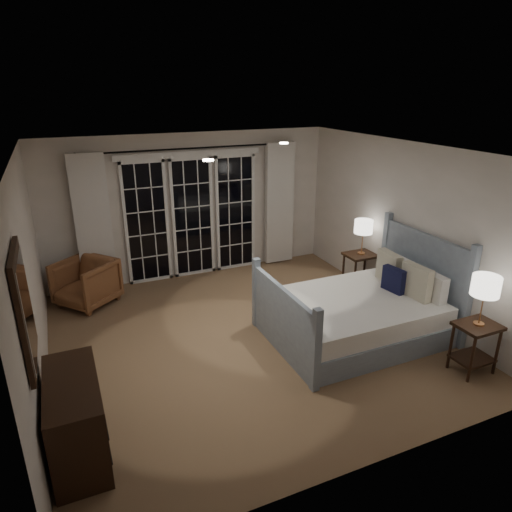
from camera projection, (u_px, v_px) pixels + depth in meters
name	position (u px, v px, depth m)	size (l,w,h in m)	color
floor	(248.00, 337.00, 6.22)	(5.00, 5.00, 0.00)	brown
ceiling	(246.00, 151.00, 5.34)	(5.00, 5.00, 0.00)	white
wall_left	(30.00, 284.00, 4.83)	(0.02, 5.00, 2.50)	beige
wall_right	(403.00, 228.00, 6.72)	(0.02, 5.00, 2.50)	beige
wall_back	(192.00, 206.00, 7.92)	(5.00, 0.02, 2.50)	beige
wall_front	(368.00, 350.00, 3.64)	(5.00, 0.02, 2.50)	beige
french_doors	(193.00, 216.00, 7.94)	(2.50, 0.04, 2.20)	black
curtain_rod	(190.00, 148.00, 7.48)	(0.03, 0.03, 3.50)	black
curtain_left	(93.00, 225.00, 7.23)	(0.55, 0.10, 2.25)	silver
curtain_right	(279.00, 204.00, 8.47)	(0.55, 0.10, 2.25)	silver
downlight_a	(284.00, 143.00, 6.16)	(0.12, 0.12, 0.01)	white
downlight_b	(208.00, 160.00, 4.77)	(0.12, 0.12, 0.01)	white
bed	(359.00, 313.00, 6.18)	(2.26, 1.62, 1.32)	#8596A1
nightstand_left	(475.00, 341.00, 5.35)	(0.48, 0.39, 0.63)	black
nightstand_right	(360.00, 267.00, 7.47)	(0.51, 0.41, 0.66)	black
lamp_left	(486.00, 286.00, 5.11)	(0.31, 0.31, 0.61)	tan
lamp_right	(364.00, 227.00, 7.24)	(0.29, 0.29, 0.57)	tan
armchair	(86.00, 283.00, 7.05)	(0.77, 0.79, 0.72)	brown
dresser	(76.00, 418.00, 4.14)	(0.47, 1.11, 0.78)	black
mirror	(25.00, 309.00, 3.64)	(0.05, 0.85, 1.00)	black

